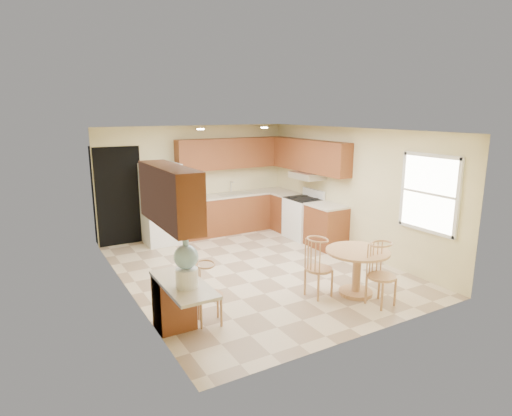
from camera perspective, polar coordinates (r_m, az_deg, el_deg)
floor at (r=7.89m, az=-0.08°, el=-8.13°), size 5.50×5.50×0.00m
ceiling at (r=7.37m, az=-0.08°, el=10.33°), size 4.50×5.50×0.02m
wall_back at (r=9.97m, az=-8.00°, el=3.65°), size 4.50×0.02×2.50m
wall_front at (r=5.40m, az=14.68°, el=-4.54°), size 4.50×0.02×2.50m
wall_left at (r=6.73m, az=-16.93°, el=-1.25°), size 0.02×5.50×2.50m
wall_right at (r=8.85m, az=12.66°, el=2.29°), size 0.02×5.50×2.50m
doorway at (r=9.49m, az=-17.76°, el=1.46°), size 0.90×0.02×2.10m
base_cab_back at (r=10.22m, az=-2.68°, el=-0.68°), size 2.75×0.60×0.87m
counter_back at (r=10.12m, az=-2.71°, el=1.83°), size 2.75×0.63×0.04m
base_cab_right_a at (r=10.26m, az=4.20°, el=-0.65°), size 0.60×0.59×0.87m
counter_right_a at (r=10.16m, az=4.24°, el=1.85°), size 0.63×0.59×0.04m
base_cab_right_b at (r=9.13m, az=9.33°, el=-2.49°), size 0.60×0.80×0.87m
counter_right_b at (r=9.02m, az=9.43°, el=0.30°), size 0.63×0.80×0.04m
upper_cab_back at (r=10.10m, az=-3.12°, el=7.31°), size 2.75×0.33×0.70m
upper_cab_right at (r=9.58m, az=7.19°, el=6.92°), size 0.33×2.42×0.70m
upper_cab_left at (r=5.13m, az=-11.42°, el=1.64°), size 0.33×1.40×0.70m
sink at (r=10.11m, az=-2.83°, el=1.94°), size 0.78×0.44×0.01m
range_hood at (r=9.56m, az=6.82°, el=4.32°), size 0.50×0.76×0.14m
desk_pedestal at (r=5.88m, az=-10.87°, el=-12.20°), size 0.48×0.42×0.72m
desk_top at (r=5.39m, az=-9.68°, el=-9.99°), size 0.50×1.20×0.04m
window at (r=7.56m, az=22.11°, el=1.81°), size 0.06×1.12×1.30m
can_light_a at (r=8.23m, az=-7.41°, el=10.39°), size 0.14×0.14×0.02m
can_light_b at (r=8.86m, az=1.11°, el=10.66°), size 0.14×0.14×0.02m
refrigerator at (r=9.40m, az=-12.49°, el=0.54°), size 0.77×0.75×1.74m
stove at (r=9.70m, az=6.31°, el=-1.27°), size 0.65×0.76×1.09m
dining_table at (r=6.88m, az=13.31°, el=-7.47°), size 0.98×0.98×0.73m
chair_table_a at (r=6.62m, az=8.89°, el=-7.26°), size 0.41×0.53×0.93m
chair_table_b at (r=6.52m, az=17.03°, el=-7.96°), size 0.41×0.41×0.94m
chair_desk at (r=5.78m, az=-5.93°, el=-10.77°), size 0.38×0.49×0.85m
water_crock at (r=5.16m, az=-9.26°, el=-7.52°), size 0.29×0.29×0.61m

